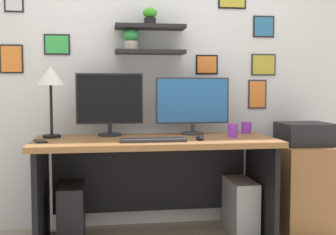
{
  "coord_description": "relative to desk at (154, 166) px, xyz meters",
  "views": [
    {
      "loc": [
        -0.36,
        -3.06,
        1.13
      ],
      "look_at": [
        0.1,
        0.05,
        0.89
      ],
      "focal_mm": 46.67,
      "sensor_mm": 36.0,
      "label": 1
    }
  ],
  "objects": [
    {
      "name": "pen_cup",
      "position": [
        0.56,
        -0.07,
        0.26
      ],
      "size": [
        0.07,
        0.07,
        0.1
      ],
      "primitive_type": "cylinder",
      "color": "purple",
      "rests_on": "desk"
    },
    {
      "name": "printer",
      "position": [
        1.17,
        0.02,
        0.21
      ],
      "size": [
        0.38,
        0.34,
        0.17
      ],
      "primitive_type": "cube",
      "color": "black",
      "rests_on": "drawer_cabinet"
    },
    {
      "name": "keyboard",
      "position": [
        -0.03,
        -0.22,
        0.22
      ],
      "size": [
        0.44,
        0.14,
        0.02
      ],
      "primitive_type": "cube",
      "color": "#2D2D33",
      "rests_on": "desk"
    },
    {
      "name": "cell_phone",
      "position": [
        -0.78,
        -0.14,
        0.21
      ],
      "size": [
        0.11,
        0.15,
        0.01
      ],
      "primitive_type": "cube",
      "rotation": [
        0.0,
        0.0,
        0.31
      ],
      "color": "black",
      "rests_on": "desk"
    },
    {
      "name": "monitor_left",
      "position": [
        -0.32,
        0.16,
        0.46
      ],
      "size": [
        0.5,
        0.18,
        0.47
      ],
      "color": "black",
      "rests_on": "desk"
    },
    {
      "name": "back_wall_assembly",
      "position": [
        0.0,
        0.38,
        0.81
      ],
      "size": [
        4.4,
        0.24,
        2.7
      ],
      "color": "silver",
      "rests_on": "ground"
    },
    {
      "name": "coffee_mug",
      "position": [
        0.74,
        0.16,
        0.25
      ],
      "size": [
        0.08,
        0.08,
        0.09
      ],
      "primitive_type": "cylinder",
      "color": "purple",
      "rests_on": "desk"
    },
    {
      "name": "computer_tower_right",
      "position": [
        0.66,
        0.02,
        -0.34
      ],
      "size": [
        0.18,
        0.4,
        0.41
      ],
      "primitive_type": "cube",
      "color": "#99999E",
      "rests_on": "ground"
    },
    {
      "name": "computer_tower_left",
      "position": [
        -0.6,
        0.06,
        -0.34
      ],
      "size": [
        0.18,
        0.4,
        0.41
      ],
      "primitive_type": "cube",
      "color": "black",
      "rests_on": "ground"
    },
    {
      "name": "monitor_right",
      "position": [
        0.32,
        0.16,
        0.44
      ],
      "size": [
        0.57,
        0.18,
        0.44
      ],
      "color": "#2D2D33",
      "rests_on": "desk"
    },
    {
      "name": "desk",
      "position": [
        0.0,
        0.0,
        0.0
      ],
      "size": [
        1.71,
        0.68,
        0.75
      ],
      "color": "brown",
      "rests_on": "ground"
    },
    {
      "name": "desk_lamp",
      "position": [
        -0.73,
        0.1,
        0.62
      ],
      "size": [
        0.2,
        0.2,
        0.51
      ],
      "color": "black",
      "rests_on": "desk"
    },
    {
      "name": "computer_mouse",
      "position": [
        0.29,
        -0.2,
        0.22
      ],
      "size": [
        0.06,
        0.09,
        0.03
      ],
      "primitive_type": "ellipsoid",
      "color": "black",
      "rests_on": "desk"
    },
    {
      "name": "drawer_cabinet",
      "position": [
        1.17,
        0.02,
        -0.21
      ],
      "size": [
        0.44,
        0.5,
        0.67
      ],
      "primitive_type": "cube",
      "color": "brown",
      "rests_on": "ground"
    }
  ]
}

